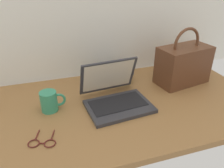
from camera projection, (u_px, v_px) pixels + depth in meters
desk at (107, 108)px, 1.13m from camera, size 1.60×0.76×0.03m
laptop at (115, 95)px, 1.13m from camera, size 0.33×0.32×0.21m
coffee_mug at (50, 101)px, 1.07m from camera, size 0.12×0.08×0.10m
eyeglasses at (42, 143)px, 0.89m from camera, size 0.12×0.13×0.01m
handbag at (183, 64)px, 1.30m from camera, size 0.32×0.21×0.33m
book_stack at (113, 74)px, 1.35m from camera, size 0.22×0.17×0.08m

